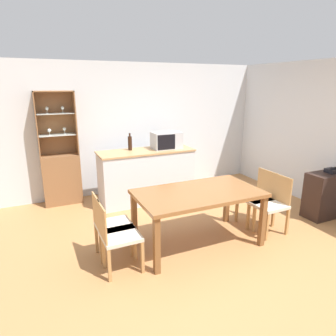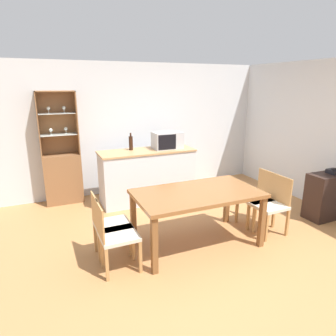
# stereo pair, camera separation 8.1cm
# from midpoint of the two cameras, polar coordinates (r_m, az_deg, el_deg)

# --- Properties ---
(ground_plane) EXTENTS (18.00, 18.00, 0.00)m
(ground_plane) POSITION_cam_midpoint_polar(r_m,az_deg,el_deg) (4.30, 6.88, -14.30)
(ground_plane) COLOR #B27A47
(wall_back) EXTENTS (6.80, 0.06, 2.55)m
(wall_back) POSITION_cam_midpoint_polar(r_m,az_deg,el_deg) (6.18, -5.50, 7.58)
(wall_back) COLOR silver
(wall_back) RESTS_ON ground_plane
(wall_right) EXTENTS (0.06, 4.60, 2.55)m
(wall_right) POSITION_cam_midpoint_polar(r_m,az_deg,el_deg) (5.79, 28.23, 5.24)
(wall_right) COLOR silver
(wall_right) RESTS_ON ground_plane
(kitchen_counter) EXTENTS (1.75, 0.63, 0.97)m
(kitchen_counter) POSITION_cam_midpoint_polar(r_m,az_deg,el_deg) (5.62, -4.54, -1.46)
(kitchen_counter) COLOR silver
(kitchen_counter) RESTS_ON ground_plane
(display_cabinet) EXTENTS (0.66, 0.34, 2.03)m
(display_cabinet) POSITION_cam_midpoint_polar(r_m,az_deg,el_deg) (5.81, -20.08, -0.49)
(display_cabinet) COLOR brown
(display_cabinet) RESTS_ON ground_plane
(dining_table) EXTENTS (1.66, 0.94, 0.76)m
(dining_table) POSITION_cam_midpoint_polar(r_m,az_deg,el_deg) (4.04, 5.19, -5.60)
(dining_table) COLOR brown
(dining_table) RESTS_ON ground_plane
(dining_chair_side_left_near) EXTENTS (0.44, 0.44, 0.85)m
(dining_chair_side_left_near) POSITION_cam_midpoint_polar(r_m,az_deg,el_deg) (3.62, -10.37, -12.55)
(dining_chair_side_left_near) COLOR beige
(dining_chair_side_left_near) RESTS_ON ground_plane
(dining_chair_side_right_far) EXTENTS (0.45, 0.45, 0.85)m
(dining_chair_side_right_far) POSITION_cam_midpoint_polar(r_m,az_deg,el_deg) (4.87, 16.32, -5.39)
(dining_chair_side_right_far) COLOR beige
(dining_chair_side_right_far) RESTS_ON ground_plane
(dining_chair_side_left_far) EXTENTS (0.44, 0.44, 0.85)m
(dining_chair_side_left_far) POSITION_cam_midpoint_polar(r_m,az_deg,el_deg) (3.87, -11.43, -10.68)
(dining_chair_side_left_far) COLOR beige
(dining_chair_side_left_far) RESTS_ON ground_plane
(dining_chair_side_right_near) EXTENTS (0.44, 0.44, 0.85)m
(dining_chair_side_right_near) POSITION_cam_midpoint_polar(r_m,az_deg,el_deg) (4.68, 18.57, -6.47)
(dining_chair_side_right_near) COLOR beige
(dining_chair_side_right_near) RESTS_ON ground_plane
(microwave) EXTENTS (0.53, 0.34, 0.31)m
(microwave) POSITION_cam_midpoint_polar(r_m,az_deg,el_deg) (5.60, -0.71, 5.29)
(microwave) COLOR #B7BABF
(microwave) RESTS_ON kitchen_counter
(wine_bottle) EXTENTS (0.07, 0.07, 0.31)m
(wine_bottle) POSITION_cam_midpoint_polar(r_m,az_deg,el_deg) (5.51, -7.68, 4.75)
(wine_bottle) COLOR black
(wine_bottle) RESTS_ON kitchen_counter
(side_cabinet) EXTENTS (0.63, 0.36, 0.75)m
(side_cabinet) POSITION_cam_midpoint_polar(r_m,az_deg,el_deg) (5.55, 27.28, -4.62)
(side_cabinet) COLOR black
(side_cabinet) RESTS_ON ground_plane
(telephone) EXTENTS (0.19, 0.16, 0.10)m
(telephone) POSITION_cam_midpoint_polar(r_m,az_deg,el_deg) (5.51, 28.41, -0.39)
(telephone) COLOR black
(telephone) RESTS_ON side_cabinet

